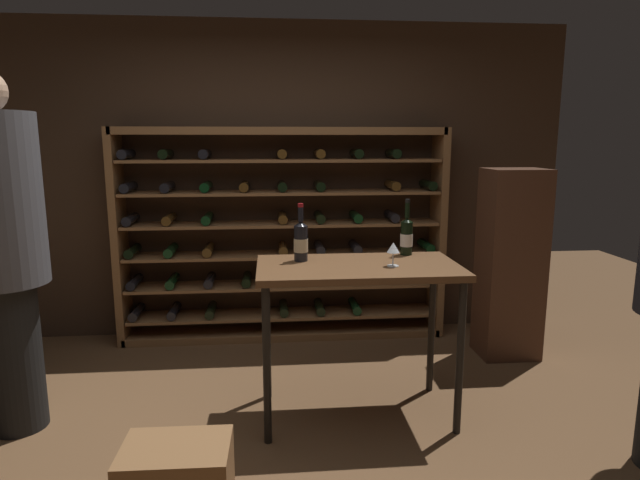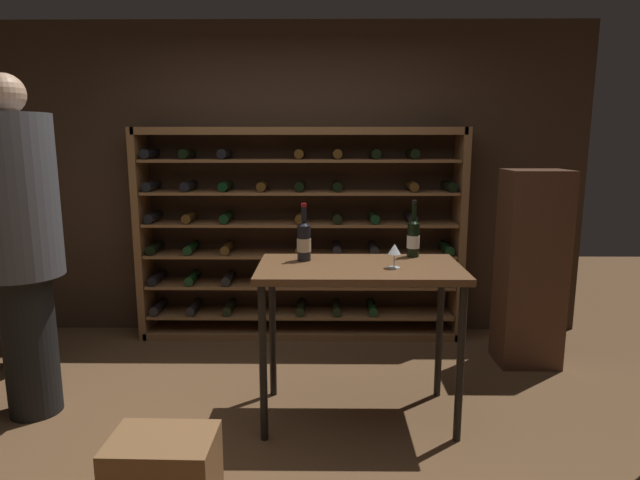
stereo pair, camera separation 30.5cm
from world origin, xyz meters
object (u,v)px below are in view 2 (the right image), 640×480
(wine_rack, at_px, (297,235))
(wine_bottle_black_capsule, at_px, (304,240))
(wine_crate, at_px, (163,471))
(display_cabinet, at_px, (531,269))
(tasting_table, at_px, (359,284))
(person_guest_khaki, at_px, (19,226))
(wine_glass_stemmed_left, at_px, (394,250))
(person_bystander_dark_jacket, at_px, (19,234))
(wine_bottle_amber_reserve, at_px, (413,237))

(wine_rack, relative_size, wine_bottle_black_capsule, 7.77)
(wine_crate, height_order, display_cabinet, display_cabinet)
(tasting_table, xyz_separation_m, person_guest_khaki, (-2.42, 0.75, 0.22))
(tasting_table, relative_size, wine_glass_stemmed_left, 8.43)
(person_guest_khaki, bearing_deg, person_bystander_dark_jacket, -17.97)
(display_cabinet, bearing_deg, tasting_table, -147.94)
(tasting_table, height_order, display_cabinet, display_cabinet)
(wine_crate, distance_m, wine_bottle_black_capsule, 1.45)
(person_bystander_dark_jacket, relative_size, person_guest_khaki, 1.06)
(tasting_table, xyz_separation_m, wine_bottle_amber_reserve, (0.35, 0.25, 0.23))
(display_cabinet, xyz_separation_m, wine_glass_stemmed_left, (-1.13, -0.89, 0.32))
(person_guest_khaki, relative_size, wine_bottle_black_capsule, 5.47)
(wine_crate, distance_m, wine_glass_stemmed_left, 1.63)
(person_bystander_dark_jacket, distance_m, wine_bottle_amber_reserve, 2.36)
(wine_rack, relative_size, wine_crate, 5.66)
(wine_rack, bearing_deg, wine_bottle_black_capsule, -85.25)
(wine_rack, height_order, tasting_table, wine_rack)
(display_cabinet, xyz_separation_m, wine_bottle_black_capsule, (-1.65, -0.70, 0.34))
(tasting_table, distance_m, wine_crate, 1.42)
(wine_bottle_black_capsule, bearing_deg, wine_crate, -122.89)
(display_cabinet, relative_size, wine_bottle_black_capsule, 4.17)
(tasting_table, xyz_separation_m, wine_crate, (-0.95, -0.82, -0.67))
(wine_rack, bearing_deg, display_cabinet, -17.61)
(tasting_table, height_order, person_guest_khaki, person_guest_khaki)
(wine_rack, height_order, wine_bottle_black_capsule, wine_rack)
(display_cabinet, bearing_deg, wine_crate, -143.98)
(wine_bottle_amber_reserve, bearing_deg, wine_rack, 124.60)
(wine_rack, xyz_separation_m, tasting_table, (0.43, -1.38, -0.04))
(person_guest_khaki, xyz_separation_m, wine_crate, (1.47, -1.57, -0.89))
(wine_crate, xyz_separation_m, wine_glass_stemmed_left, (1.14, 0.76, 0.88))
(person_guest_khaki, bearing_deg, wine_bottle_black_capsule, 25.44)
(wine_rack, distance_m, wine_glass_stemmed_left, 1.59)
(person_bystander_dark_jacket, height_order, wine_glass_stemmed_left, person_bystander_dark_jacket)
(tasting_table, relative_size, person_bystander_dark_jacket, 0.58)
(wine_rack, relative_size, person_guest_khaki, 1.42)
(wine_bottle_black_capsule, xyz_separation_m, wine_glass_stemmed_left, (0.52, -0.19, -0.02))
(person_guest_khaki, distance_m, wine_bottle_amber_reserve, 2.81)
(tasting_table, distance_m, person_guest_khaki, 2.54)
(tasting_table, xyz_separation_m, person_bystander_dark_jacket, (-2.00, 0.03, 0.29))
(wine_rack, bearing_deg, tasting_table, -72.60)
(wine_rack, xyz_separation_m, wine_glass_stemmed_left, (0.63, -1.45, 0.17))
(wine_bottle_amber_reserve, distance_m, wine_glass_stemmed_left, 0.35)
(wine_bottle_black_capsule, height_order, wine_glass_stemmed_left, wine_bottle_black_capsule)
(person_guest_khaki, xyz_separation_m, wine_bottle_black_capsule, (2.09, -0.62, 0.01))
(tasting_table, bearing_deg, wine_crate, -139.04)
(wine_glass_stemmed_left, bearing_deg, person_bystander_dark_jacket, 177.56)
(wine_rack, distance_m, wine_bottle_black_capsule, 1.27)
(display_cabinet, distance_m, wine_glass_stemmed_left, 1.47)
(tasting_table, relative_size, wine_bottle_black_capsule, 3.39)
(display_cabinet, bearing_deg, person_guest_khaki, -178.85)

